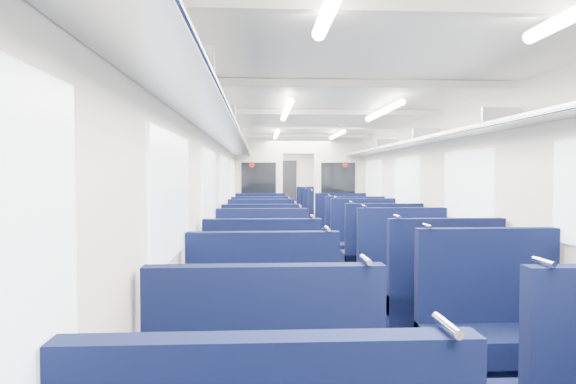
{
  "coord_description": "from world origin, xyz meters",
  "views": [
    {
      "loc": [
        -0.85,
        -8.33,
        1.55
      ],
      "look_at": [
        -0.21,
        3.36,
        1.14
      ],
      "focal_mm": 32.17,
      "sensor_mm": 36.0,
      "label": 1
    }
  ],
  "objects_px": {
    "seat_17": "(353,240)",
    "seat_25": "(318,215)",
    "seat_9": "(440,301)",
    "seat_27": "(314,212)",
    "seat_15": "(364,248)",
    "seat_22": "(261,219)",
    "seat_6": "(263,351)",
    "seat_14": "(261,250)",
    "seat_12": "(262,261)",
    "seat_8": "(262,302)",
    "seat_20": "(261,223)",
    "seat_18": "(261,232)",
    "seat_19": "(341,231)",
    "seat_11": "(405,276)",
    "seat_24": "(261,216)",
    "seat_21": "(329,223)",
    "seat_7": "(495,339)",
    "seat_16": "(261,240)",
    "bulkhead": "(298,188)",
    "seat_10": "(262,278)",
    "end_door": "(285,190)",
    "seat_13": "(381,259)",
    "seat_23": "(323,218)",
    "seat_26": "(261,212)"
  },
  "relations": [
    {
      "from": "seat_17",
      "to": "seat_25",
      "type": "bearing_deg",
      "value": 90.0
    },
    {
      "from": "seat_9",
      "to": "seat_27",
      "type": "distance_m",
      "value": 11.2
    },
    {
      "from": "seat_15",
      "to": "seat_22",
      "type": "xyz_separation_m",
      "value": [
        -1.66,
        5.49,
        0.0
      ]
    },
    {
      "from": "seat_6",
      "to": "seat_14",
      "type": "distance_m",
      "value": 4.62
    },
    {
      "from": "seat_12",
      "to": "seat_14",
      "type": "bearing_deg",
      "value": 90.0
    },
    {
      "from": "seat_8",
      "to": "seat_20",
      "type": "bearing_deg",
      "value": 90.0
    },
    {
      "from": "seat_18",
      "to": "seat_19",
      "type": "distance_m",
      "value": 1.66
    },
    {
      "from": "seat_11",
      "to": "seat_24",
      "type": "bearing_deg",
      "value": 100.69
    },
    {
      "from": "seat_12",
      "to": "seat_15",
      "type": "distance_m",
      "value": 2.06
    },
    {
      "from": "seat_18",
      "to": "seat_15",
      "type": "bearing_deg",
      "value": -54.52
    },
    {
      "from": "seat_8",
      "to": "seat_22",
      "type": "distance_m",
      "value": 8.94
    },
    {
      "from": "seat_21",
      "to": "seat_25",
      "type": "xyz_separation_m",
      "value": [
        0.0,
        2.45,
        0.0
      ]
    },
    {
      "from": "seat_7",
      "to": "seat_21",
      "type": "height_order",
      "value": "same"
    },
    {
      "from": "seat_16",
      "to": "seat_21",
      "type": "height_order",
      "value": "same"
    },
    {
      "from": "seat_12",
      "to": "seat_27",
      "type": "relative_size",
      "value": 1.0
    },
    {
      "from": "bulkhead",
      "to": "seat_20",
      "type": "relative_size",
      "value": 2.37
    },
    {
      "from": "seat_10",
      "to": "seat_25",
      "type": "distance_m",
      "value": 9.15
    },
    {
      "from": "seat_10",
      "to": "seat_20",
      "type": "relative_size",
      "value": 1.0
    },
    {
      "from": "seat_10",
      "to": "seat_25",
      "type": "xyz_separation_m",
      "value": [
        1.66,
        9.0,
        0.0
      ]
    },
    {
      "from": "seat_27",
      "to": "seat_15",
      "type": "bearing_deg",
      "value": -90.0
    },
    {
      "from": "end_door",
      "to": "seat_24",
      "type": "height_order",
      "value": "end_door"
    },
    {
      "from": "seat_11",
      "to": "seat_19",
      "type": "distance_m",
      "value": 4.65
    },
    {
      "from": "seat_13",
      "to": "seat_21",
      "type": "height_order",
      "value": "same"
    },
    {
      "from": "end_door",
      "to": "seat_15",
      "type": "xyz_separation_m",
      "value": [
        0.83,
        -9.09,
        -0.64
      ]
    },
    {
      "from": "seat_18",
      "to": "seat_23",
      "type": "relative_size",
      "value": 1.0
    },
    {
      "from": "seat_14",
      "to": "seat_27",
      "type": "xyz_separation_m",
      "value": [
        1.66,
        7.87,
        0.0
      ]
    },
    {
      "from": "seat_18",
      "to": "seat_26",
      "type": "relative_size",
      "value": 1.0
    },
    {
      "from": "seat_26",
      "to": "end_door",
      "type": "bearing_deg",
      "value": 58.49
    },
    {
      "from": "end_door",
      "to": "seat_10",
      "type": "relative_size",
      "value": 1.69
    },
    {
      "from": "seat_24",
      "to": "seat_16",
      "type": "bearing_deg",
      "value": -90.0
    },
    {
      "from": "seat_10",
      "to": "seat_19",
      "type": "bearing_deg",
      "value": 70.48
    },
    {
      "from": "seat_7",
      "to": "seat_14",
      "type": "relative_size",
      "value": 1.0
    },
    {
      "from": "seat_15",
      "to": "seat_25",
      "type": "height_order",
      "value": "same"
    },
    {
      "from": "seat_14",
      "to": "seat_23",
      "type": "bearing_deg",
      "value": 73.44
    },
    {
      "from": "seat_17",
      "to": "seat_26",
      "type": "height_order",
      "value": "same"
    },
    {
      "from": "bulkhead",
      "to": "seat_10",
      "type": "height_order",
      "value": "bulkhead"
    },
    {
      "from": "seat_12",
      "to": "seat_8",
      "type": "bearing_deg",
      "value": -90.0
    },
    {
      "from": "seat_24",
      "to": "seat_21",
      "type": "bearing_deg",
      "value": -53.91
    },
    {
      "from": "seat_11",
      "to": "end_door",
      "type": "bearing_deg",
      "value": 94.16
    },
    {
      "from": "seat_15",
      "to": "seat_26",
      "type": "relative_size",
      "value": 1.0
    },
    {
      "from": "seat_10",
      "to": "seat_27",
      "type": "relative_size",
      "value": 1.0
    },
    {
      "from": "seat_9",
      "to": "seat_24",
      "type": "bearing_deg",
      "value": 99.46
    },
    {
      "from": "seat_25",
      "to": "seat_26",
      "type": "distance_m",
      "value": 1.98
    },
    {
      "from": "bulkhead",
      "to": "seat_18",
      "type": "height_order",
      "value": "bulkhead"
    },
    {
      "from": "seat_12",
      "to": "seat_26",
      "type": "relative_size",
      "value": 1.0
    },
    {
      "from": "seat_11",
      "to": "seat_13",
      "type": "height_order",
      "value": "same"
    },
    {
      "from": "end_door",
      "to": "seat_17",
      "type": "bearing_deg",
      "value": -84.14
    },
    {
      "from": "seat_10",
      "to": "seat_18",
      "type": "distance_m",
      "value": 4.68
    },
    {
      "from": "seat_14",
      "to": "seat_27",
      "type": "distance_m",
      "value": 8.04
    },
    {
      "from": "seat_19",
      "to": "seat_24",
      "type": "relative_size",
      "value": 1.0
    }
  ]
}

